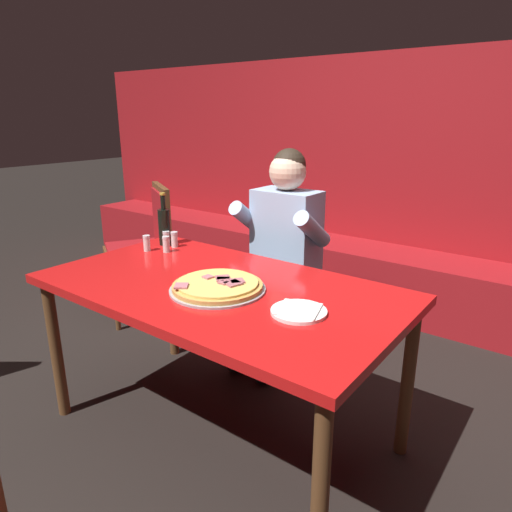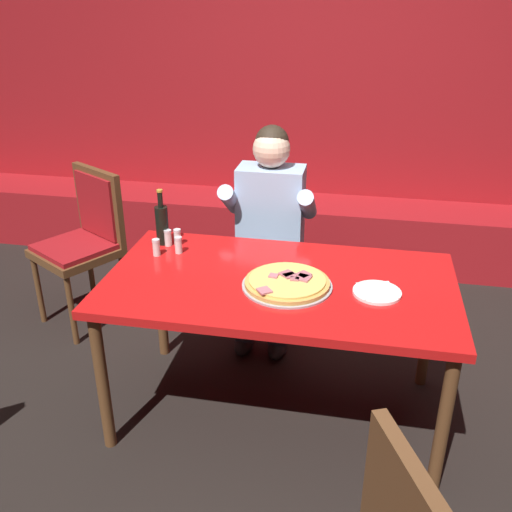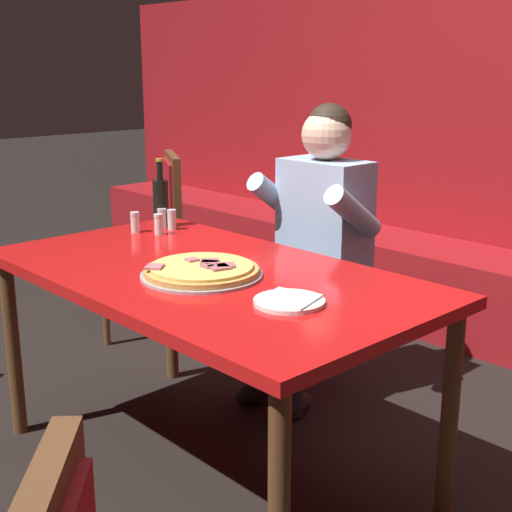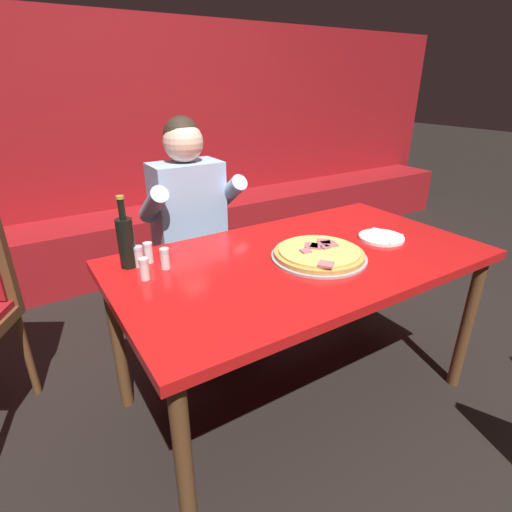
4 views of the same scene
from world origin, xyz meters
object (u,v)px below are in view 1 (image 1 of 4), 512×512
at_px(plate_white_paper, 299,311).
at_px(diner_seated_blue_shirt, 278,250).
at_px(dining_chair_by_booth, 147,241).
at_px(main_dining_table, 219,300).
at_px(pizza, 218,286).
at_px(shaker_oregano, 174,240).
at_px(shaker_red_pepper_flakes, 166,240).
at_px(shaker_black_pepper, 166,245).
at_px(shaker_parmesan, 147,244).
at_px(beer_bottle, 164,225).

xyz_separation_m(plate_white_paper, diner_seated_blue_shirt, (-0.61, 0.76, -0.06)).
bearing_deg(dining_chair_by_booth, main_dining_table, -27.84).
relative_size(main_dining_table, plate_white_paper, 7.56).
xyz_separation_m(main_dining_table, diner_seated_blue_shirt, (-0.18, 0.72, 0.02)).
height_order(pizza, dining_chair_by_booth, dining_chair_by_booth).
xyz_separation_m(plate_white_paper, shaker_oregano, (-1.01, 0.33, 0.03)).
bearing_deg(pizza, main_dining_table, 128.61).
relative_size(plate_white_paper, diner_seated_blue_shirt, 0.16).
distance_m(shaker_red_pepper_flakes, diner_seated_blue_shirt, 0.64).
bearing_deg(pizza, shaker_black_pepper, 157.02).
distance_m(pizza, shaker_red_pepper_flakes, 0.74).
bearing_deg(shaker_black_pepper, main_dining_table, -19.63).
bearing_deg(shaker_red_pepper_flakes, pizza, -25.91).
bearing_deg(shaker_black_pepper, shaker_oregano, 111.15).
height_order(main_dining_table, shaker_parmesan, shaker_parmesan).
xyz_separation_m(plate_white_paper, dining_chair_by_booth, (-1.75, 0.74, -0.19)).
relative_size(shaker_red_pepper_flakes, diner_seated_blue_shirt, 0.07).
distance_m(plate_white_paper, diner_seated_blue_shirt, 0.98).
relative_size(main_dining_table, shaker_parmesan, 18.47).
bearing_deg(shaker_oregano, diner_seated_blue_shirt, 47.36).
height_order(pizza, shaker_black_pepper, shaker_black_pepper).
height_order(shaker_black_pepper, diner_seated_blue_shirt, diner_seated_blue_shirt).
height_order(shaker_parmesan, dining_chair_by_booth, dining_chair_by_booth).
distance_m(pizza, beer_bottle, 0.79).
relative_size(pizza, shaker_parmesan, 4.68).
bearing_deg(dining_chair_by_booth, diner_seated_blue_shirt, 1.06).
height_order(plate_white_paper, shaker_oregano, shaker_oregano).
height_order(main_dining_table, shaker_red_pepper_flakes, shaker_red_pepper_flakes).
xyz_separation_m(pizza, shaker_oregano, (-0.62, 0.34, 0.02)).
xyz_separation_m(shaker_parmesan, diner_seated_blue_shirt, (0.46, 0.57, -0.09)).
bearing_deg(beer_bottle, diner_seated_blue_shirt, 41.78).
relative_size(pizza, plate_white_paper, 1.92).
distance_m(pizza, dining_chair_by_booth, 1.57).
bearing_deg(pizza, shaker_parmesan, 163.75).
distance_m(plate_white_paper, shaker_black_pepper, 1.00).
bearing_deg(beer_bottle, shaker_oregano, -3.31).
bearing_deg(main_dining_table, dining_chair_by_booth, 152.16).
bearing_deg(shaker_red_pepper_flakes, shaker_parmesan, -98.01).
relative_size(main_dining_table, shaker_red_pepper_flakes, 18.47).
relative_size(beer_bottle, shaker_oregano, 3.40).
relative_size(shaker_parmesan, diner_seated_blue_shirt, 0.07).
relative_size(plate_white_paper, beer_bottle, 0.72).
height_order(main_dining_table, dining_chair_by_booth, dining_chair_by_booth).
xyz_separation_m(shaker_oregano, diner_seated_blue_shirt, (0.40, 0.43, -0.09)).
height_order(plate_white_paper, diner_seated_blue_shirt, diner_seated_blue_shirt).
xyz_separation_m(shaker_red_pepper_flakes, diner_seated_blue_shirt, (0.44, 0.45, -0.09)).
relative_size(beer_bottle, diner_seated_blue_shirt, 0.23).
distance_m(shaker_parmesan, diner_seated_blue_shirt, 0.74).
bearing_deg(shaker_parmesan, shaker_red_pepper_flakes, 81.99).
distance_m(main_dining_table, shaker_oregano, 0.65).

